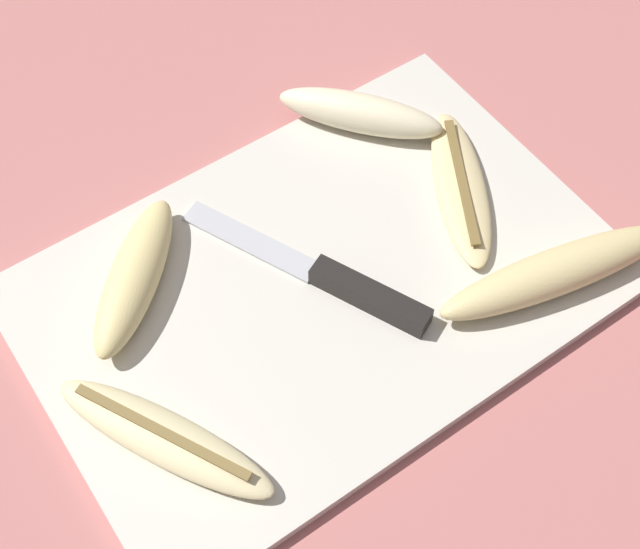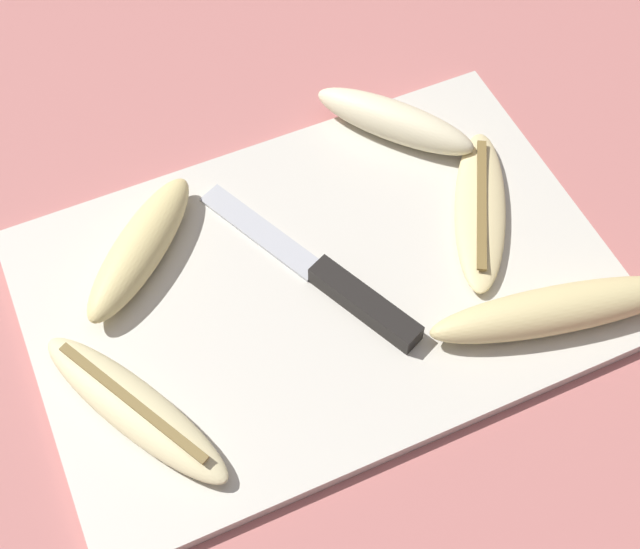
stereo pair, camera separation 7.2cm
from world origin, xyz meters
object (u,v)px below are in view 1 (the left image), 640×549
object	(u,v)px
knife	(347,286)
banana_bright_far	(360,113)
banana_mellow_near	(460,187)
banana_soft_right	(164,438)
banana_spotted_left	(557,272)
banana_golden_short	(135,276)

from	to	relation	value
knife	banana_bright_far	bearing A→B (deg)	26.10
banana_mellow_near	banana_soft_right	xyz separation A→B (m)	(-0.32, -0.06, 0.00)
banana_spotted_left	banana_golden_short	bearing A→B (deg)	145.89
knife	banana_soft_right	distance (m)	0.19
knife	banana_spotted_left	xyz separation A→B (m)	(0.14, -0.09, 0.01)
knife	banana_soft_right	world-z (taller)	banana_soft_right
banana_bright_far	banana_mellow_near	xyz separation A→B (m)	(0.03, -0.11, -0.01)
banana_golden_short	banana_soft_right	xyz separation A→B (m)	(-0.05, -0.13, -0.01)
banana_mellow_near	banana_spotted_left	bearing A→B (deg)	-88.58
banana_soft_right	banana_spotted_left	distance (m)	0.33
banana_bright_far	banana_soft_right	xyz separation A→B (m)	(-0.30, -0.17, -0.01)
knife	banana_soft_right	size ratio (longest dim) A/B	1.20
banana_bright_far	banana_mellow_near	distance (m)	0.11
banana_soft_right	banana_bright_far	bearing A→B (deg)	29.40
knife	banana_bright_far	size ratio (longest dim) A/B	1.54
knife	banana_golden_short	size ratio (longest dim) A/B	1.55
banana_mellow_near	banana_spotted_left	world-z (taller)	banana_spotted_left
banana_bright_far	banana_soft_right	distance (m)	0.34
knife	banana_golden_short	distance (m)	0.17
banana_bright_far	banana_spotted_left	distance (m)	0.23
knife	banana_golden_short	bearing A→B (deg)	119.60
banana_golden_short	knife	bearing A→B (deg)	-35.95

